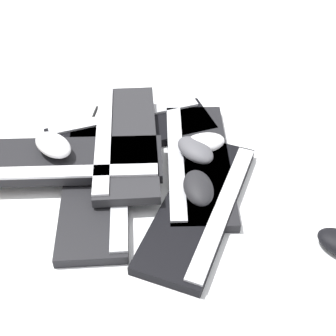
{
  "coord_description": "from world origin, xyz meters",
  "views": [
    {
      "loc": [
        -0.77,
        0.31,
        0.78
      ],
      "look_at": [
        0.0,
        0.01,
        0.03
      ],
      "focal_mm": 50.0,
      "sensor_mm": 36.0,
      "label": 1
    }
  ],
  "objects_px": {
    "keyboard_2": "(200,205)",
    "mouse_0": "(203,143)",
    "keyboard_3": "(197,162)",
    "mouse_1": "(198,188)",
    "keyboard_1": "(97,186)",
    "keyboard_0": "(131,131)",
    "keyboard_4": "(70,161)",
    "keyboard_5": "(125,139)",
    "mouse_3": "(195,150)",
    "mouse_4": "(53,145)"
  },
  "relations": [
    {
      "from": "keyboard_2",
      "to": "mouse_0",
      "type": "relative_size",
      "value": 3.88
    },
    {
      "from": "keyboard_3",
      "to": "mouse_1",
      "type": "xyz_separation_m",
      "value": [
        -0.12,
        0.05,
        0.04
      ]
    },
    {
      "from": "mouse_1",
      "to": "keyboard_2",
      "type": "bearing_deg",
      "value": 5.13
    },
    {
      "from": "keyboard_3",
      "to": "keyboard_1",
      "type": "bearing_deg",
      "value": 88.78
    },
    {
      "from": "keyboard_0",
      "to": "keyboard_4",
      "type": "xyz_separation_m",
      "value": [
        -0.1,
        0.18,
        0.03
      ]
    },
    {
      "from": "keyboard_5",
      "to": "mouse_0",
      "type": "height_order",
      "value": "mouse_0"
    },
    {
      "from": "keyboard_0",
      "to": "mouse_0",
      "type": "bearing_deg",
      "value": -138.48
    },
    {
      "from": "mouse_1",
      "to": "mouse_3",
      "type": "distance_m",
      "value": 0.13
    },
    {
      "from": "keyboard_4",
      "to": "mouse_0",
      "type": "relative_size",
      "value": 4.23
    },
    {
      "from": "keyboard_2",
      "to": "mouse_3",
      "type": "relative_size",
      "value": 3.88
    },
    {
      "from": "keyboard_1",
      "to": "keyboard_4",
      "type": "height_order",
      "value": "keyboard_4"
    },
    {
      "from": "keyboard_0",
      "to": "mouse_4",
      "type": "bearing_deg",
      "value": 108.11
    },
    {
      "from": "keyboard_4",
      "to": "mouse_1",
      "type": "distance_m",
      "value": 0.32
    },
    {
      "from": "keyboard_3",
      "to": "keyboard_4",
      "type": "relative_size",
      "value": 1.0
    },
    {
      "from": "keyboard_1",
      "to": "mouse_0",
      "type": "distance_m",
      "value": 0.28
    },
    {
      "from": "keyboard_0",
      "to": "mouse_1",
      "type": "height_order",
      "value": "mouse_1"
    },
    {
      "from": "keyboard_3",
      "to": "keyboard_5",
      "type": "bearing_deg",
      "value": 53.06
    },
    {
      "from": "keyboard_4",
      "to": "mouse_4",
      "type": "height_order",
      "value": "mouse_4"
    },
    {
      "from": "keyboard_1",
      "to": "mouse_3",
      "type": "relative_size",
      "value": 4.22
    },
    {
      "from": "mouse_4",
      "to": "mouse_0",
      "type": "bearing_deg",
      "value": -128.67
    },
    {
      "from": "keyboard_0",
      "to": "mouse_3",
      "type": "relative_size",
      "value": 4.04
    },
    {
      "from": "mouse_1",
      "to": "mouse_4",
      "type": "relative_size",
      "value": 1.0
    },
    {
      "from": "mouse_3",
      "to": "keyboard_3",
      "type": "bearing_deg",
      "value": 34.54
    },
    {
      "from": "keyboard_0",
      "to": "keyboard_3",
      "type": "distance_m",
      "value": 0.21
    },
    {
      "from": "mouse_1",
      "to": "mouse_4",
      "type": "distance_m",
      "value": 0.36
    },
    {
      "from": "keyboard_0",
      "to": "mouse_1",
      "type": "xyz_separation_m",
      "value": [
        -0.3,
        -0.06,
        0.04
      ]
    },
    {
      "from": "keyboard_0",
      "to": "keyboard_4",
      "type": "bearing_deg",
      "value": 118.29
    },
    {
      "from": "keyboard_1",
      "to": "keyboard_5",
      "type": "bearing_deg",
      "value": -43.96
    },
    {
      "from": "keyboard_4",
      "to": "keyboard_5",
      "type": "relative_size",
      "value": 1.0
    },
    {
      "from": "mouse_1",
      "to": "mouse_3",
      "type": "height_order",
      "value": "same"
    },
    {
      "from": "keyboard_3",
      "to": "mouse_4",
      "type": "bearing_deg",
      "value": 71.5
    },
    {
      "from": "mouse_3",
      "to": "keyboard_2",
      "type": "bearing_deg",
      "value": -35.02
    },
    {
      "from": "keyboard_0",
      "to": "mouse_3",
      "type": "xyz_separation_m",
      "value": [
        -0.17,
        -0.11,
        0.04
      ]
    },
    {
      "from": "mouse_1",
      "to": "mouse_0",
      "type": "bearing_deg",
      "value": 164.36
    },
    {
      "from": "mouse_3",
      "to": "mouse_4",
      "type": "height_order",
      "value": "mouse_4"
    },
    {
      "from": "mouse_0",
      "to": "mouse_1",
      "type": "height_order",
      "value": "same"
    },
    {
      "from": "keyboard_1",
      "to": "keyboard_2",
      "type": "xyz_separation_m",
      "value": [
        -0.14,
        -0.2,
        0.0
      ]
    },
    {
      "from": "mouse_4",
      "to": "keyboard_5",
      "type": "bearing_deg",
      "value": -113.4
    },
    {
      "from": "keyboard_1",
      "to": "mouse_3",
      "type": "distance_m",
      "value": 0.25
    },
    {
      "from": "keyboard_0",
      "to": "keyboard_2",
      "type": "distance_m",
      "value": 0.32
    },
    {
      "from": "mouse_3",
      "to": "mouse_1",
      "type": "bearing_deg",
      "value": -36.78
    },
    {
      "from": "keyboard_0",
      "to": "keyboard_1",
      "type": "height_order",
      "value": "same"
    },
    {
      "from": "keyboard_2",
      "to": "mouse_4",
      "type": "xyz_separation_m",
      "value": [
        0.25,
        0.27,
        0.07
      ]
    },
    {
      "from": "keyboard_2",
      "to": "keyboard_3",
      "type": "distance_m",
      "value": 0.15
    },
    {
      "from": "keyboard_1",
      "to": "mouse_4",
      "type": "relative_size",
      "value": 4.22
    },
    {
      "from": "keyboard_2",
      "to": "keyboard_5",
      "type": "bearing_deg",
      "value": 20.98
    },
    {
      "from": "keyboard_2",
      "to": "mouse_1",
      "type": "height_order",
      "value": "mouse_1"
    },
    {
      "from": "mouse_0",
      "to": "keyboard_0",
      "type": "bearing_deg",
      "value": 134.27
    },
    {
      "from": "keyboard_1",
      "to": "mouse_1",
      "type": "relative_size",
      "value": 4.22
    },
    {
      "from": "keyboard_2",
      "to": "keyboard_5",
      "type": "relative_size",
      "value": 0.92
    }
  ]
}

